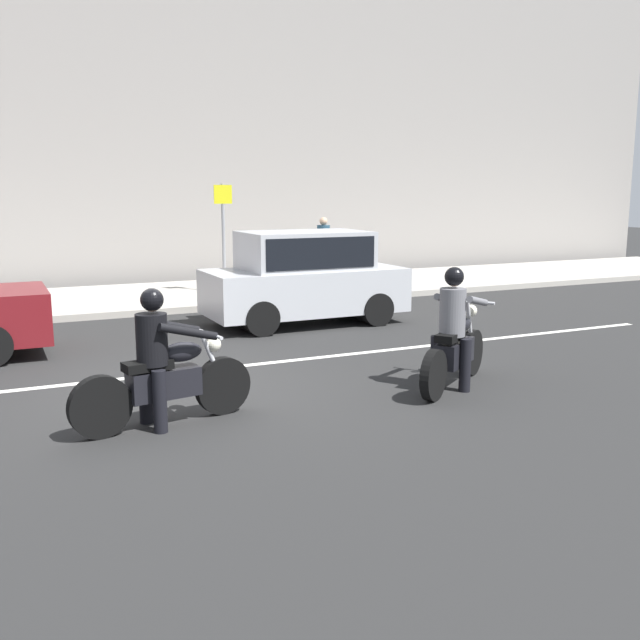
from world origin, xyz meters
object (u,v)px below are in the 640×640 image
(parked_hatchback_silver, at_px, (304,276))
(pedestrian_bystander, at_px, (323,245))
(street_sign_post, at_px, (223,227))
(motorcycle_with_rider_black_leather, at_px, (162,370))
(motorcycle_with_rider_gray, at_px, (454,339))

(parked_hatchback_silver, bearing_deg, pedestrian_bystander, 60.50)
(street_sign_post, bearing_deg, motorcycle_with_rider_black_leather, -111.72)
(motorcycle_with_rider_black_leather, height_order, parked_hatchback_silver, parked_hatchback_silver)
(motorcycle_with_rider_black_leather, height_order, pedestrian_bystander, pedestrian_bystander)
(motorcycle_with_rider_gray, bearing_deg, parked_hatchback_silver, 89.10)
(motorcycle_with_rider_black_leather, height_order, motorcycle_with_rider_gray, motorcycle_with_rider_gray)
(motorcycle_with_rider_gray, bearing_deg, street_sign_post, 91.75)
(motorcycle_with_rider_black_leather, height_order, street_sign_post, street_sign_post)
(motorcycle_with_rider_black_leather, relative_size, street_sign_post, 0.81)
(motorcycle_with_rider_gray, relative_size, pedestrian_bystander, 1.04)
(pedestrian_bystander, bearing_deg, street_sign_post, -168.97)
(parked_hatchback_silver, height_order, street_sign_post, street_sign_post)
(motorcycle_with_rider_black_leather, distance_m, motorcycle_with_rider_gray, 3.83)
(street_sign_post, bearing_deg, motorcycle_with_rider_gray, -88.25)
(motorcycle_with_rider_black_leather, distance_m, street_sign_post, 9.66)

